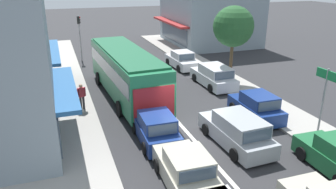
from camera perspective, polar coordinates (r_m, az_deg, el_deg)
The scene contains 16 objects.
ground_plane at distance 17.23m, azimuth 3.60°, elevation -6.85°, with size 140.00×140.00×0.00m, color #2D2D30.
lane_centre_line at distance 20.63m, azimuth -0.68°, elevation -2.06°, with size 0.20×28.00×0.01m, color silver.
sidewalk_left at distance 21.55m, azimuth -19.88°, elevation -2.13°, with size 5.20×44.00×0.14m, color #A39E96.
kerb_right at distance 24.79m, azimuth 11.52°, elevation 1.56°, with size 2.80×44.00×0.12m, color #A39E96.
building_right_far at distance 39.67m, azimuth 7.33°, elevation 15.43°, with size 10.02×10.17×9.20m.
city_bus at distance 21.76m, azimuth -7.34°, elevation 4.21°, with size 3.15×10.97×3.23m.
hatchback_behind_bus_near at distance 16.11m, azimuth -2.12°, elevation -6.01°, with size 1.89×3.74×1.54m.
sedan_adjacent_lane_lead at distance 12.99m, azimuth 3.44°, elevation -13.33°, with size 2.00×4.26×1.47m.
wagon_adjacent_lane_trail at distance 16.16m, azimuth 11.91°, elevation -6.24°, with size 2.07×4.57×1.58m.
parked_hatchback_kerb_second at distance 19.35m, azimuth 15.15°, elevation -2.10°, with size 1.88×3.73×1.54m.
parked_wagon_kerb_third at distance 24.40m, azimuth 8.00°, elevation 3.17°, with size 1.98×4.52×1.58m.
parked_sedan_kerb_rear at distance 29.10m, azimuth 2.49°, elevation 5.98°, with size 2.02×4.26×1.47m.
traffic_light_downstreet at distance 32.09m, azimuth -15.17°, elevation 10.65°, with size 0.33×0.24×4.20m.
directional_road_sign at distance 17.61m, azimuth 25.76°, elevation 1.15°, with size 0.10×1.40×3.60m.
street_tree_right at distance 24.30m, azimuth 11.31°, elevation 11.51°, with size 2.92×2.92×5.78m.
pedestrian_with_handbag_near at distance 20.07m, azimuth -14.87°, elevation -0.16°, with size 0.64×0.44×1.63m.
Camera 1 is at (-6.06, -14.09, 7.85)m, focal length 35.00 mm.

